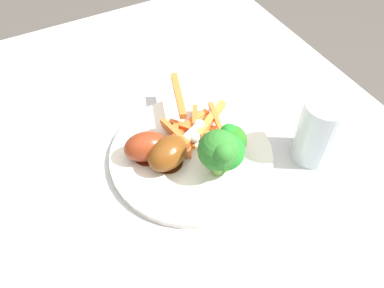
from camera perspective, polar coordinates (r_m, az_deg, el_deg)
name	(u,v)px	position (r m, az deg, el deg)	size (l,w,h in m)	color
dining_table	(193,199)	(0.73, 0.14, -8.05)	(0.98, 0.74, 0.72)	#B7B7BC
dinner_plate	(192,154)	(0.63, 0.00, -1.54)	(0.26, 0.26, 0.01)	white
broccoli_floret_front	(218,150)	(0.56, 3.90, -0.95)	(0.06, 0.06, 0.08)	#72AC4F
broccoli_floret_middle	(231,142)	(0.59, 5.75, 0.27)	(0.05, 0.05, 0.07)	#81AC52
broccoli_floret_back	(225,150)	(0.58, 4.83, -0.92)	(0.06, 0.07, 0.07)	#80BE4D
carrot_fries_pile	(192,122)	(0.65, -0.05, 3.20)	(0.15, 0.13, 0.05)	orange
chicken_drumstick_near	(149,146)	(0.61, -6.30, -0.28)	(0.06, 0.13, 0.05)	#601D0D
chicken_drumstick_far	(170,151)	(0.60, -3.32, -1.10)	(0.08, 0.12, 0.05)	#4D220A
water_glass	(319,131)	(0.63, 18.13, 1.88)	(0.07, 0.07, 0.11)	silver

